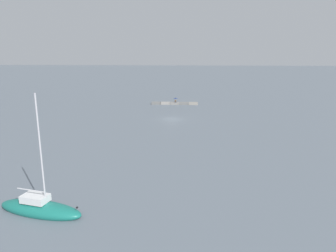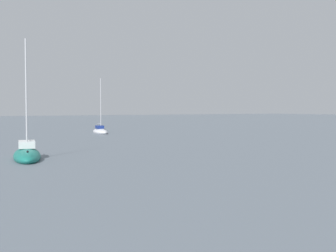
# 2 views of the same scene
# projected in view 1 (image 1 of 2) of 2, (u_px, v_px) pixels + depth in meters

# --- Properties ---
(ground_plane) EXTENTS (500.00, 500.00, 0.00)m
(ground_plane) POSITION_uv_depth(u_px,v_px,m) (172.00, 119.00, 66.67)
(ground_plane) COLOR slate
(seawall_pier) EXTENTS (12.56, 1.64, 0.60)m
(seawall_pier) POSITION_uv_depth(u_px,v_px,m) (175.00, 103.00, 84.99)
(seawall_pier) COLOR gray
(seawall_pier) RESTS_ON ground_plane
(person_seated_brown_left) EXTENTS (0.49, 0.66, 0.73)m
(person_seated_brown_left) POSITION_uv_depth(u_px,v_px,m) (176.00, 101.00, 84.75)
(person_seated_brown_left) COLOR #1E2333
(person_seated_brown_left) RESTS_ON seawall_pier
(umbrella_open_navy) EXTENTS (1.13, 1.13, 1.25)m
(umbrella_open_navy) POSITION_uv_depth(u_px,v_px,m) (176.00, 98.00, 84.68)
(umbrella_open_navy) COLOR black
(umbrella_open_navy) RESTS_ON seawall_pier
(sailboat_teal_mid) EXTENTS (8.66, 4.23, 11.31)m
(sailboat_teal_mid) POSITION_uv_depth(u_px,v_px,m) (40.00, 208.00, 28.12)
(sailboat_teal_mid) COLOR #197266
(sailboat_teal_mid) RESTS_ON ground_plane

